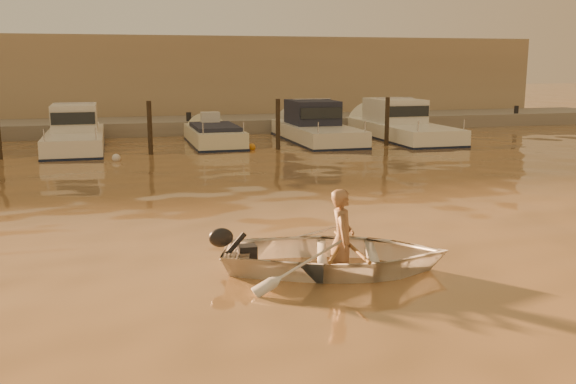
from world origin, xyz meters
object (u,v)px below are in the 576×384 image
object	(u,v)px
dinghy	(336,255)
waterfront_building	(138,81)
person	(342,239)
moored_boat_3	(214,139)
moored_boat_2	(75,134)
moored_boat_4	(317,127)
moored_boat_5	(401,125)

from	to	relation	value
dinghy	waterfront_building	bearing A→B (deg)	21.30
person	moored_boat_3	world-z (taller)	person
moored_boat_2	dinghy	bearing A→B (deg)	-74.04
person	moored_boat_4	size ratio (longest dim) A/B	0.23
dinghy	waterfront_building	xyz separation A→B (m)	(-1.90, 28.20, 2.13)
moored_boat_2	moored_boat_3	bearing A→B (deg)	0.00
moored_boat_3	moored_boat_2	bearing A→B (deg)	180.00
dinghy	moored_boat_4	distance (m)	17.98
moored_boat_3	moored_boat_5	bearing A→B (deg)	0.00
moored_boat_2	waterfront_building	size ratio (longest dim) A/B	0.16
moored_boat_5	moored_boat_2	bearing A→B (deg)	180.00
moored_boat_3	waterfront_building	world-z (taller)	waterfront_building
dinghy	moored_boat_4	xyz separation A→B (m)	(5.23, 17.20, 0.36)
moored_boat_5	waterfront_building	bearing A→B (deg)	135.51
moored_boat_4	waterfront_building	bearing A→B (deg)	122.97
moored_boat_4	moored_boat_5	xyz separation A→B (m)	(4.06, 0.00, 0.00)
person	moored_boat_5	xyz separation A→B (m)	(9.20, 17.23, 0.08)
moored_boat_4	dinghy	bearing A→B (deg)	-106.93
moored_boat_4	moored_boat_5	size ratio (longest dim) A/B	0.88
moored_boat_4	moored_boat_3	bearing A→B (deg)	180.00
person	moored_boat_2	bearing A→B (deg)	33.66
moored_boat_2	moored_boat_4	world-z (taller)	same
moored_boat_2	moored_boat_5	distance (m)	14.21
moored_boat_2	moored_boat_5	size ratio (longest dim) A/B	0.86
person	moored_boat_3	xyz separation A→B (m)	(0.58, 17.23, -0.32)
moored_boat_5	waterfront_building	world-z (taller)	waterfront_building
dinghy	moored_boat_2	world-z (taller)	moored_boat_2
waterfront_building	moored_boat_4	bearing A→B (deg)	-57.03
moored_boat_2	waterfront_building	distance (m)	11.54
moored_boat_4	person	bearing A→B (deg)	-106.61
dinghy	moored_boat_4	world-z (taller)	moored_boat_4
person	moored_boat_2	distance (m)	17.94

